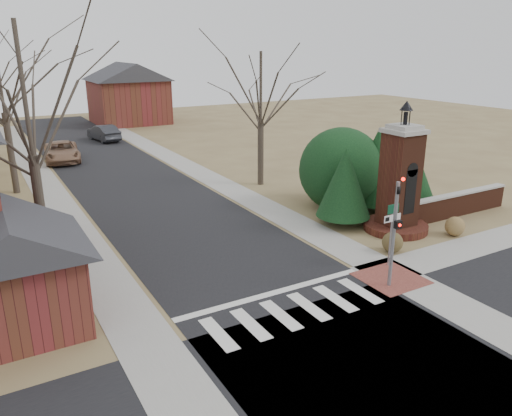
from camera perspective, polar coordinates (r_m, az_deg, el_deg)
ground at (r=17.50m, az=5.97°, el=-12.75°), size 120.00×120.00×0.00m
main_street at (r=36.34m, az=-14.67°, el=3.28°), size 8.00×70.00×0.01m
cross_street at (r=15.58m, az=12.70°, el=-17.43°), size 120.00×8.00×0.01m
crosswalk_zone at (r=18.06m, az=4.46°, el=-11.63°), size 8.00×2.20×0.02m
stop_bar at (r=19.16m, az=1.91°, el=-9.72°), size 8.00×0.35×0.02m
sidewalk_right_main at (r=37.96m, az=-7.10°, el=4.37°), size 2.00×60.00×0.02m
sidewalk_left at (r=35.42m, az=-22.76°, el=2.07°), size 2.00×60.00×0.02m
curb_apron at (r=20.99m, az=15.16°, el=-7.77°), size 2.40×2.40×0.02m
traffic_signal_pole at (r=19.40m, az=15.61°, el=-1.72°), size 0.28×0.41×4.50m
sign_post at (r=21.42m, az=15.26°, el=-1.62°), size 0.90×0.07×2.75m
brick_gate_monument at (r=25.69m, az=16.03°, el=2.09°), size 3.20×3.20×6.47m
brick_garden_wall at (r=29.41m, az=21.94°, el=0.41°), size 7.50×0.50×1.30m
garage_left at (r=17.87m, az=-26.19°, el=-5.93°), size 4.80×4.80×4.29m
house_distant_right at (r=62.63m, az=-14.42°, el=12.73°), size 8.80×8.80×7.30m
evergreen_near at (r=25.87m, az=10.10°, el=2.94°), size 2.80×2.80×4.10m
evergreen_mid at (r=28.82m, az=13.69°, el=4.88°), size 3.40×3.40×4.70m
evergreen_far at (r=29.70m, az=17.73°, el=3.52°), size 2.40×2.40×3.30m
evergreen_mass at (r=28.83m, az=9.71°, el=4.73°), size 4.80×4.80×4.80m
bare_tree_0 at (r=21.19m, az=-25.17°, el=13.07°), size 8.05×8.05×11.15m
bare_tree_3 at (r=32.62m, az=0.55°, el=14.15°), size 7.00×7.00×9.70m
pickup_truck at (r=43.34m, az=-21.31°, el=6.03°), size 3.20×5.85×1.55m
distant_car at (r=51.48m, az=-17.02°, el=8.22°), size 2.40×4.96×1.57m
dry_shrub_left at (r=23.41m, az=15.33°, el=-3.80°), size 0.94×0.94×0.94m
dry_shrub_right at (r=26.39m, az=21.78°, el=-1.95°), size 0.96×0.96×0.96m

